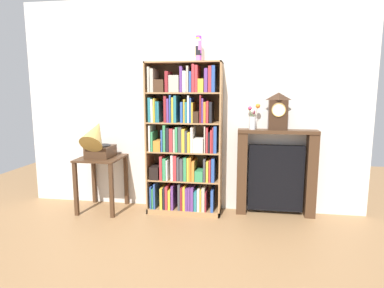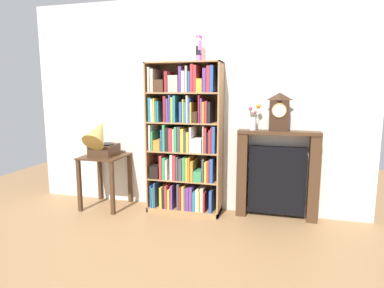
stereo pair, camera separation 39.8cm
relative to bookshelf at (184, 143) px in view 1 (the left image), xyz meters
The scene contains 9 objects.
ground_plane 0.89m from the bookshelf, 88.24° to the right, with size 7.37×6.40×0.02m, color #997047.
wall_back 0.50m from the bookshelf, 81.24° to the left, with size 4.37×0.08×2.65m, color silver.
bookshelf is the anchor object (origin of this frame).
cup_stack 1.13m from the bookshelf, 17.41° to the left, with size 0.07×0.07×0.30m.
side_table_left 1.11m from the bookshelf, behind, with size 0.52×0.55×0.69m.
gramophone 1.06m from the bookshelf, behind, with size 0.29×0.52×0.54m.
fireplace_mantel 1.18m from the bookshelf, ahead, with size 0.94×0.20×1.05m.
mantel_clock 1.18m from the bookshelf, ahead, with size 0.22×0.15×0.44m.
flower_vase 0.89m from the bookshelf, ahead, with size 0.14×0.12×0.31m.
Camera 1 is at (0.71, -3.76, 1.50)m, focal length 30.50 mm.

